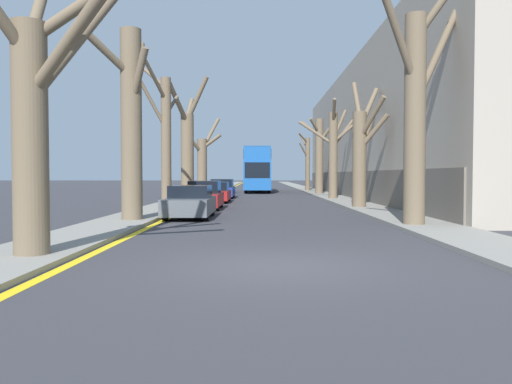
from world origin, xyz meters
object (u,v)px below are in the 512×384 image
street_tree_right_1 (361,150)px  parked_car_2 (215,193)px  street_tree_left_2 (163,132)px  street_tree_right_3 (320,152)px  parked_car_1 (205,196)px  street_tree_left_0 (37,111)px  street_tree_left_4 (202,163)px  parked_car_0 (190,202)px  street_tree_left_1 (131,120)px  parked_car_3 (222,189)px  street_tree_right_2 (333,150)px  street_tree_right_0 (416,110)px  street_tree_left_3 (187,149)px  double_decker_bus (258,168)px  street_tree_right_4 (307,162)px

street_tree_right_1 → parked_car_2: 10.58m
street_tree_left_2 → street_tree_right_3: 22.10m
street_tree_right_1 → parked_car_1: size_ratio=1.58×
street_tree_left_0 → parked_car_2: street_tree_left_0 is taller
street_tree_left_4 → street_tree_left_2: bearing=-90.7°
parked_car_1 → street_tree_left_0: bearing=-96.4°
parked_car_0 → street_tree_right_3: bearing=71.2°
street_tree_right_1 → street_tree_left_1: bearing=-143.1°
street_tree_left_0 → parked_car_2: 22.21m
street_tree_right_1 → parked_car_3: size_ratio=1.51×
street_tree_left_0 → street_tree_left_4: 30.68m
street_tree_right_1 → street_tree_right_2: street_tree_right_2 is taller
street_tree_left_1 → street_tree_left_4: 22.52m
street_tree_left_2 → parked_car_2: bearing=73.9°
street_tree_left_0 → street_tree_right_0: street_tree_right_0 is taller
street_tree_right_1 → parked_car_3: 14.86m
street_tree_right_2 → street_tree_left_0: bearing=-111.4°
street_tree_right_3 → parked_car_3: size_ratio=1.71×
street_tree_left_0 → street_tree_left_2: street_tree_left_2 is taller
street_tree_left_3 → double_decker_bus: street_tree_left_3 is taller
street_tree_right_2 → parked_car_2: bearing=-158.2°
parked_car_1 → parked_car_2: 6.35m
parked_car_0 → parked_car_3: (0.00, 17.74, 0.04)m
parked_car_3 → street_tree_left_1: bearing=-95.5°
street_tree_left_1 → street_tree_left_3: 15.00m
street_tree_right_3 → parked_car_0: street_tree_right_3 is taller
street_tree_left_0 → parked_car_3: size_ratio=1.48×
double_decker_bus → parked_car_0: 31.21m
street_tree_left_2 → street_tree_right_4: bearing=70.9°
street_tree_left_2 → parked_car_3: size_ratio=1.89×
street_tree_left_1 → parked_car_3: street_tree_left_1 is taller
street_tree_right_4 → street_tree_left_0: bearing=-102.6°
parked_car_0 → parked_car_2: bearing=90.0°
street_tree_right_2 → street_tree_right_4: size_ratio=1.09×
street_tree_left_0 → street_tree_right_3: street_tree_right_3 is taller
street_tree_left_0 → double_decker_bus: (4.43, 41.24, -0.57)m
street_tree_right_1 → street_tree_left_3: bearing=144.0°
street_tree_left_4 → double_decker_bus: 11.48m
street_tree_left_1 → street_tree_right_3: street_tree_right_3 is taller
street_tree_left_2 → street_tree_right_2: bearing=45.3°
street_tree_left_3 → parked_car_2: 3.68m
street_tree_right_4 → parked_car_2: size_ratio=1.49×
street_tree_right_0 → double_decker_bus: bearing=98.9°
street_tree_right_4 → street_tree_right_0: bearing=-89.9°
double_decker_bus → street_tree_left_2: bearing=-100.1°
street_tree_left_3 → street_tree_right_1: (10.18, -7.40, -0.43)m
street_tree_left_1 → street_tree_left_4: size_ratio=1.09×
street_tree_left_2 → double_decker_bus: (4.69, 26.24, -1.39)m
street_tree_right_1 → street_tree_right_3: street_tree_right_3 is taller
double_decker_bus → parked_car_0: (-2.67, -31.04, -1.90)m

